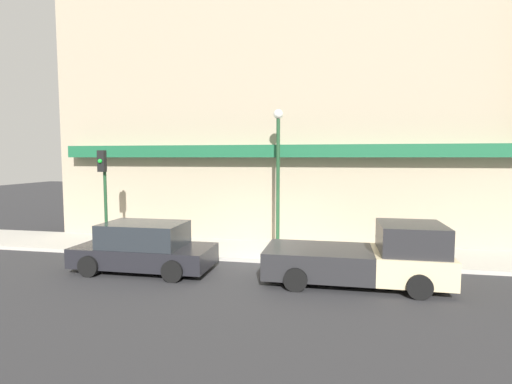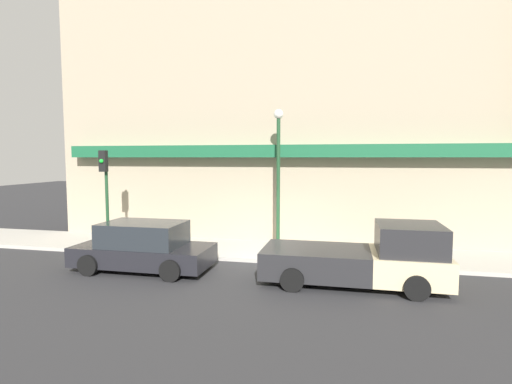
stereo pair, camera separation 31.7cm
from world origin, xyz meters
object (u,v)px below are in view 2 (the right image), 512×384
Objects in this scene: parked_car at (144,247)px; traffic_light at (105,181)px; pickup_truck at (365,258)px; street_lamp at (278,162)px; fire_hydrant at (165,242)px.

parked_car is 3.83m from traffic_light.
pickup_truck is 1.17× the size of parked_car.
street_lamp reaches higher than pickup_truck.
street_lamp reaches higher than traffic_light.
parked_car is at bearing -178.24° from pickup_truck.
street_lamp is 1.41× the size of traffic_light.
parked_car is at bearing -37.43° from traffic_light.
pickup_truck is 9.89m from traffic_light.
street_lamp is at bearing 39.69° from parked_car.
pickup_truck is 5.32m from street_lamp.
fire_hydrant is 3.30m from traffic_light.
traffic_light is (-9.49, 2.00, 1.93)m from pickup_truck.
street_lamp is at bearing 12.44° from traffic_light.
street_lamp reaches higher than parked_car.
pickup_truck is 6.88m from parked_car.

